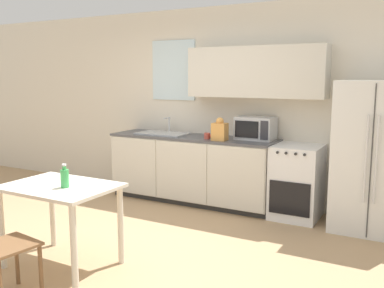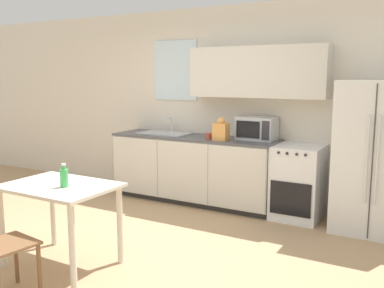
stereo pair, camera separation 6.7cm
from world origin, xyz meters
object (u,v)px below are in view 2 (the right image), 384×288
Objects in this scene: microwave at (257,128)px; refrigerator at (376,158)px; drink_bottle at (64,177)px; oven_range at (298,182)px; dining_table at (60,198)px; coffee_mug at (209,136)px.

refrigerator is at bearing -5.72° from microwave.
drink_bottle is at bearing -133.60° from refrigerator.
oven_range is at bearing -10.57° from microwave.
dining_table is (-2.40, -2.38, -0.21)m from refrigerator.
microwave is (-1.47, 0.15, 0.23)m from refrigerator.
refrigerator reaches higher than microwave.
drink_bottle reaches higher than dining_table.
microwave reaches higher than drink_bottle.
coffee_mug is at bearing 81.01° from dining_table.
drink_bottle is at bearing -120.17° from oven_range.
coffee_mug is (-0.57, -0.26, -0.11)m from microwave.
oven_range is 0.53× the size of refrigerator.
microwave is (-0.60, 0.11, 0.62)m from oven_range.
drink_bottle is at bearing -96.39° from coffee_mug.
dining_table is (-0.36, -2.27, -0.33)m from coffee_mug.
oven_range is 1.29m from coffee_mug.
refrigerator is 8.02× the size of drink_bottle.
drink_bottle is (-0.83, -2.57, -0.22)m from microwave.
drink_bottle is (-0.26, -2.31, -0.11)m from coffee_mug.
microwave is 0.64m from coffee_mug.
oven_range is 2.87m from dining_table.
coffee_mug is 2.32m from drink_bottle.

